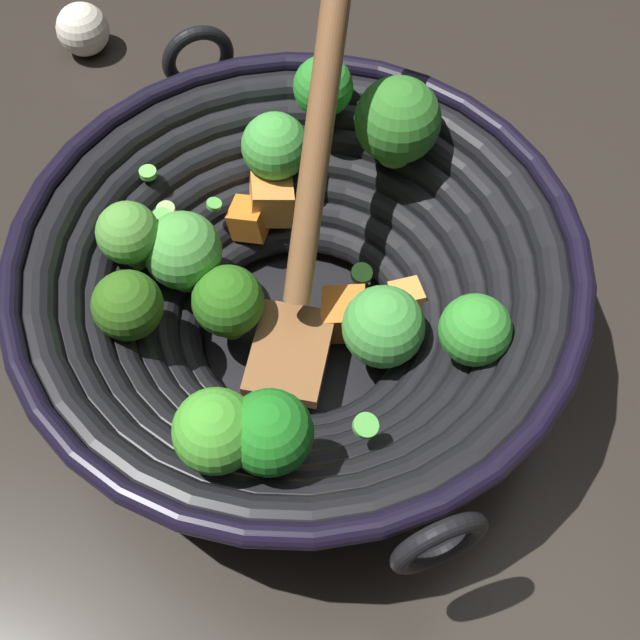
# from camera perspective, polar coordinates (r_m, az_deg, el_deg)

# --- Properties ---
(ground_plane) EXTENTS (4.00, 4.00, 0.00)m
(ground_plane) POSITION_cam_1_polar(r_m,az_deg,el_deg) (0.60, -1.35, -1.59)
(ground_plane) COLOR #28231E
(wok) EXTENTS (0.36, 0.40, 0.26)m
(wok) POSITION_cam_1_polar(r_m,az_deg,el_deg) (0.54, -1.54, 2.41)
(wok) COLOR black
(wok) RESTS_ON ground
(garlic_bulb) EXTENTS (0.05, 0.05, 0.05)m
(garlic_bulb) POSITION_cam_1_polar(r_m,az_deg,el_deg) (0.82, -15.76, 18.41)
(garlic_bulb) COLOR silver
(garlic_bulb) RESTS_ON ground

